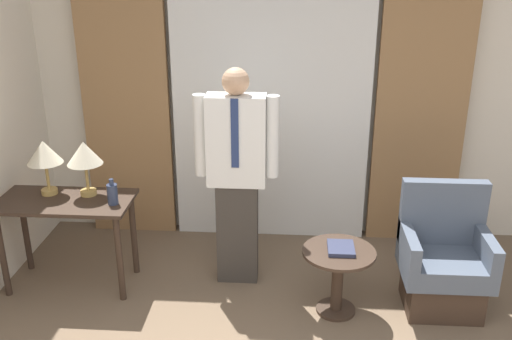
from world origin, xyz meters
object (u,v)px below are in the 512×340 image
(desk, at_px, (66,215))
(armchair, at_px, (443,264))
(book, at_px, (341,248))
(bottle_near_edge, at_px, (112,194))
(table_lamp_left, at_px, (44,154))
(person, at_px, (237,171))
(side_table, at_px, (338,270))
(table_lamp_right, at_px, (84,155))

(desk, xyz_separation_m, armchair, (2.89, -0.11, -0.26))
(book, bearing_deg, bottle_near_edge, 173.87)
(table_lamp_left, xyz_separation_m, armchair, (3.05, -0.22, -0.72))
(bottle_near_edge, bearing_deg, person, 13.48)
(desk, relative_size, side_table, 1.94)
(armchair, distance_m, book, 0.80)
(desk, xyz_separation_m, bottle_near_edge, (0.40, -0.05, 0.21))
(person, xyz_separation_m, side_table, (0.78, -0.42, -0.60))
(desk, bearing_deg, table_lamp_right, 33.69)
(armchair, bearing_deg, table_lamp_left, 175.93)
(bottle_near_edge, bearing_deg, armchair, -1.41)
(table_lamp_left, xyz_separation_m, side_table, (2.26, -0.35, -0.73))
(person, xyz_separation_m, armchair, (1.57, -0.28, -0.60))
(table_lamp_right, height_order, book, table_lamp_right)
(table_lamp_left, bearing_deg, bottle_near_edge, -15.57)
(table_lamp_right, height_order, person, person)
(bottle_near_edge, xyz_separation_m, person, (0.92, 0.22, 0.13))
(person, bearing_deg, desk, -172.67)
(bottle_near_edge, distance_m, side_table, 1.78)
(table_lamp_left, relative_size, book, 1.92)
(table_lamp_right, bearing_deg, bottle_near_edge, -32.55)
(bottle_near_edge, xyz_separation_m, armchair, (2.49, -0.06, -0.47))
(table_lamp_right, distance_m, bottle_near_edge, 0.38)
(table_lamp_left, bearing_deg, person, 2.52)
(desk, bearing_deg, table_lamp_left, 146.31)
(table_lamp_right, bearing_deg, desk, -146.31)
(table_lamp_left, xyz_separation_m, person, (1.48, 0.07, -0.12))
(desk, bearing_deg, bottle_near_edge, -7.20)
(book, bearing_deg, desk, 173.66)
(table_lamp_left, height_order, table_lamp_right, same)
(table_lamp_right, xyz_separation_m, book, (1.96, -0.34, -0.55))
(side_table, xyz_separation_m, book, (0.01, 0.01, 0.18))
(desk, distance_m, book, 2.13)
(table_lamp_right, height_order, side_table, table_lamp_right)
(book, bearing_deg, armchair, 9.00)
(table_lamp_left, relative_size, table_lamp_right, 1.00)
(desk, distance_m, person, 1.38)
(table_lamp_left, xyz_separation_m, table_lamp_right, (0.31, 0.00, 0.00))
(book, bearing_deg, person, 152.93)
(desk, relative_size, bottle_near_edge, 5.13)
(armchair, bearing_deg, person, 169.80)
(desk, xyz_separation_m, table_lamp_right, (0.16, 0.10, 0.46))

